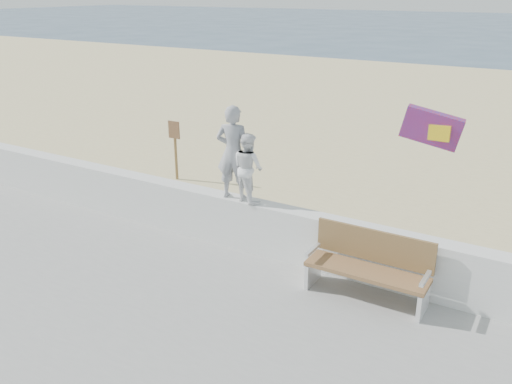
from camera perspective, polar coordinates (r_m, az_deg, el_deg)
ground at (r=8.32m, az=-7.71°, el=-12.31°), size 220.00×220.00×0.00m
sand at (r=15.71m, az=12.92°, el=3.66°), size 90.00×40.00×0.08m
seawall at (r=9.46m, az=-0.42°, el=-3.49°), size 30.00×0.35×0.90m
adult at (r=9.20m, az=-2.42°, el=4.19°), size 0.68×0.53×1.63m
child at (r=9.12m, az=-0.84°, el=2.60°), size 0.70×0.62×1.19m
bench at (r=8.21m, az=11.81°, el=-7.52°), size 1.80×0.57×1.00m
parafoil_kite at (r=10.10m, az=18.15°, el=6.39°), size 1.13×0.44×0.75m
sign at (r=13.25m, az=-8.51°, el=4.89°), size 0.32×0.07×1.46m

